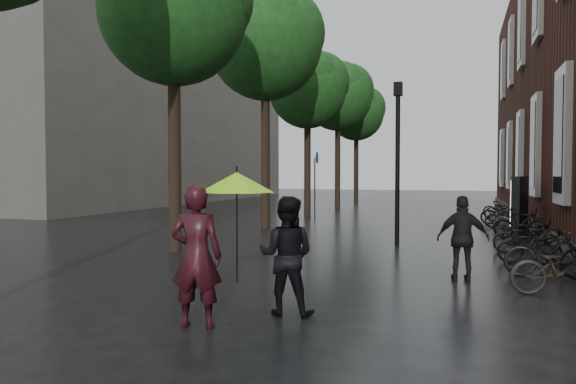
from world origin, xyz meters
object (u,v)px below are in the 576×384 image
at_px(lamp_post, 398,147).
at_px(parked_bicycles, 519,225).
at_px(person_black, 287,255).
at_px(ad_lightbox, 519,205).
at_px(pedestrian_walking, 463,238).
at_px(person_burgundy, 196,256).

bearing_deg(lamp_post, parked_bicycles, 37.06).
bearing_deg(person_black, ad_lightbox, -114.88).
bearing_deg(pedestrian_walking, person_black, 46.75).
height_order(pedestrian_walking, lamp_post, lamp_post).
relative_size(pedestrian_walking, lamp_post, 0.35).
relative_size(person_burgundy, lamp_post, 0.41).
distance_m(person_black, lamp_post, 7.98).
bearing_deg(person_burgundy, ad_lightbox, -124.17).
bearing_deg(parked_bicycles, person_burgundy, -113.97).
xyz_separation_m(person_burgundy, person_black, (0.92, 0.95, -0.09)).
height_order(person_burgundy, person_black, person_burgundy).
xyz_separation_m(person_black, lamp_post, (0.68, 7.72, 1.92)).
xyz_separation_m(person_black, parked_bicycles, (4.08, 10.28, -0.40)).
relative_size(person_black, pedestrian_walking, 1.06).
xyz_separation_m(person_burgundy, lamp_post, (1.59, 8.67, 1.83)).
bearing_deg(ad_lightbox, parked_bicycles, -77.63).
bearing_deg(parked_bicycles, pedestrian_walking, -103.34).
height_order(person_burgundy, pedestrian_walking, person_burgundy).
bearing_deg(ad_lightbox, lamp_post, -113.81).
bearing_deg(person_black, lamp_post, -99.91).
bearing_deg(lamp_post, person_burgundy, -100.42).
bearing_deg(pedestrian_walking, parked_bicycles, -109.71).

